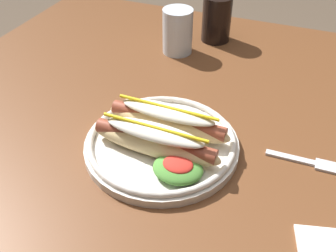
{
  "coord_description": "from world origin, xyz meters",
  "views": [
    {
      "loc": [
        0.2,
        -0.61,
        1.21
      ],
      "look_at": [
        0.0,
        -0.1,
        0.77
      ],
      "focal_mm": 41.12,
      "sensor_mm": 36.0,
      "label": 1
    }
  ],
  "objects": [
    {
      "name": "fork",
      "position": [
        0.25,
        -0.07,
        0.74
      ],
      "size": [
        0.12,
        0.03,
        0.0
      ],
      "rotation": [
        0.0,
        0.0,
        0.02
      ],
      "color": "silver",
      "rests_on": "dining_table"
    },
    {
      "name": "water_cup",
      "position": [
        -0.1,
        0.23,
        0.8
      ],
      "size": [
        0.07,
        0.07,
        0.11
      ],
      "primitive_type": "cylinder",
      "color": "silver",
      "rests_on": "dining_table"
    },
    {
      "name": "hot_dog_plate",
      "position": [
        0.0,
        -0.13,
        0.77
      ],
      "size": [
        0.28,
        0.28,
        0.08
      ],
      "color": "silver",
      "rests_on": "dining_table"
    },
    {
      "name": "soda_cup",
      "position": [
        -0.03,
        0.33,
        0.8
      ],
      "size": [
        0.08,
        0.08,
        0.12
      ],
      "primitive_type": "cylinder",
      "color": "black",
      "rests_on": "dining_table"
    },
    {
      "name": "dining_table",
      "position": [
        0.0,
        0.0,
        0.64
      ],
      "size": [
        1.16,
        0.99,
        0.74
      ],
      "color": "brown",
      "rests_on": "ground_plane"
    }
  ]
}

